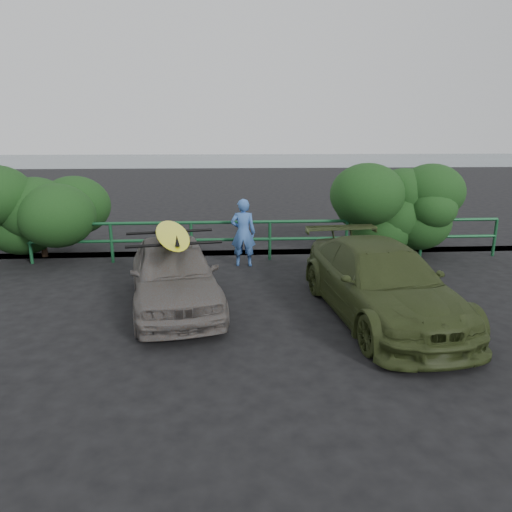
{
  "coord_description": "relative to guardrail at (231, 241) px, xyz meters",
  "views": [
    {
      "loc": [
        -0.09,
        -6.38,
        3.11
      ],
      "look_at": [
        0.43,
        1.72,
        0.97
      ],
      "focal_mm": 32.0,
      "sensor_mm": 36.0,
      "label": 1
    }
  ],
  "objects": [
    {
      "name": "ground",
      "position": [
        0.0,
        -5.0,
        -0.52
      ],
      "size": [
        80.0,
        80.0,
        0.0
      ],
      "primitive_type": "plane",
      "color": "black"
    },
    {
      "name": "ocean",
      "position": [
        0.0,
        55.0,
        -0.52
      ],
      "size": [
        200.0,
        200.0,
        0.0
      ],
      "primitive_type": "plane",
      "color": "#525F65",
      "rests_on": "ground"
    },
    {
      "name": "guardrail",
      "position": [
        0.0,
        0.0,
        0.0
      ],
      "size": [
        14.0,
        0.08,
        1.04
      ],
      "primitive_type": null,
      "color": "#164E2A",
      "rests_on": "ground"
    },
    {
      "name": "shrub_left",
      "position": [
        -4.8,
        0.4,
        0.69
      ],
      "size": [
        3.2,
        2.4,
        2.42
      ],
      "primitive_type": null,
      "color": "#1A4017",
      "rests_on": "ground"
    },
    {
      "name": "shrub_right",
      "position": [
        5.0,
        0.5,
        0.6
      ],
      "size": [
        3.2,
        2.4,
        2.25
      ],
      "primitive_type": null,
      "color": "#1A4017",
      "rests_on": "ground"
    },
    {
      "name": "sedan",
      "position": [
        -1.09,
        -3.2,
        0.13
      ],
      "size": [
        2.21,
        4.03,
        1.3
      ],
      "primitive_type": "imported",
      "rotation": [
        0.0,
        0.0,
        0.19
      ],
      "color": "#605A56",
      "rests_on": "ground"
    },
    {
      "name": "olive_vehicle",
      "position": [
        2.57,
        -3.95,
        0.12
      ],
      "size": [
        2.25,
        4.6,
        1.29
      ],
      "primitive_type": "imported",
      "rotation": [
        0.0,
        0.0,
        0.1
      ],
      "color": "#313D1B",
      "rests_on": "ground"
    },
    {
      "name": "man",
      "position": [
        0.3,
        -0.51,
        0.31
      ],
      "size": [
        0.64,
        0.45,
        1.66
      ],
      "primitive_type": "imported",
      "rotation": [
        0.0,
        0.0,
        3.05
      ],
      "color": "#3C69B6",
      "rests_on": "ground"
    },
    {
      "name": "roof_rack",
      "position": [
        -1.09,
        -3.2,
        0.8
      ],
      "size": [
        1.82,
        1.43,
        0.05
      ],
      "primitive_type": null,
      "rotation": [
        0.0,
        0.0,
        0.19
      ],
      "color": "black",
      "rests_on": "sedan"
    },
    {
      "name": "surfboard",
      "position": [
        -1.09,
        -3.2,
        0.87
      ],
      "size": [
        1.07,
        2.8,
        0.08
      ],
      "primitive_type": "ellipsoid",
      "rotation": [
        0.0,
        0.0,
        0.19
      ],
      "color": "#F0F319",
      "rests_on": "roof_rack"
    }
  ]
}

